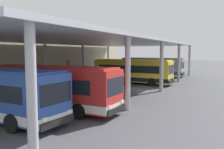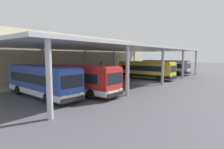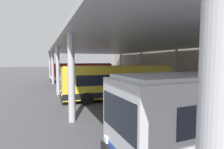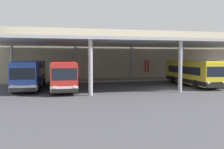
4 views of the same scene
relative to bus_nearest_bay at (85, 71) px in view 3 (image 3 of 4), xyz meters
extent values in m
plane|color=#47474C|center=(15.16, -4.05, -1.66)|extent=(200.00, 200.00, 0.00)
cube|color=#A39E93|center=(15.16, 7.70, -1.57)|extent=(42.00, 4.50, 0.18)
cube|color=#C1B293|center=(15.16, 10.95, 2.43)|extent=(48.00, 1.60, 8.17)
cube|color=silver|center=(15.16, 1.45, 3.74)|extent=(40.00, 17.00, 0.30)
cylinder|color=#B2B2B7|center=(-3.34, -6.55, 0.97)|extent=(0.40, 0.40, 5.25)
cylinder|color=#B2B2B7|center=(-3.34, 9.45, 0.97)|extent=(0.40, 0.40, 5.25)
cylinder|color=#B2B2B7|center=(5.91, -6.55, 0.97)|extent=(0.40, 0.40, 5.25)
cylinder|color=#B2B2B7|center=(5.91, 9.45, 0.97)|extent=(0.40, 0.40, 5.25)
cylinder|color=#B2B2B7|center=(15.16, -6.55, 0.97)|extent=(0.40, 0.40, 5.25)
cylinder|color=#B2B2B7|center=(15.16, 9.45, 0.97)|extent=(0.40, 0.40, 5.25)
cylinder|color=#B2B2B7|center=(24.41, -6.55, 0.97)|extent=(0.40, 0.40, 5.25)
cube|color=#284CA8|center=(0.00, 0.00, 0.04)|extent=(3.07, 10.52, 2.70)
cube|color=silver|center=(0.00, 0.00, -0.96)|extent=(3.09, 10.54, 0.50)
cube|color=black|center=(0.01, 0.15, 0.34)|extent=(3.01, 8.66, 0.90)
cube|color=black|center=(-0.29, -5.14, 0.39)|extent=(2.30, 0.25, 1.10)
cube|color=black|center=(-0.29, -5.23, -1.11)|extent=(2.46, 0.30, 0.36)
cube|color=#2A50B0|center=(0.00, 0.00, 1.45)|extent=(2.85, 10.10, 0.12)
cube|color=yellow|center=(-0.28, -5.11, 1.21)|extent=(1.75, 0.22, 0.28)
cube|color=white|center=(-1.19, -5.17, -0.76)|extent=(0.28, 0.10, 0.20)
cube|color=white|center=(0.61, -5.27, -0.76)|extent=(0.28, 0.10, 0.20)
cylinder|color=black|center=(-1.40, -3.15, -1.16)|extent=(0.34, 1.01, 1.00)
cylinder|color=black|center=(1.04, -3.29, -1.16)|extent=(0.34, 1.01, 1.00)
cylinder|color=black|center=(-1.06, 2.92, -1.16)|extent=(0.34, 1.01, 1.00)
cylinder|color=black|center=(1.38, 2.79, -1.16)|extent=(0.34, 1.01, 1.00)
cube|color=red|center=(3.47, -1.56, 0.04)|extent=(2.55, 10.41, 2.70)
cube|color=white|center=(3.47, -1.56, -0.96)|extent=(2.57, 10.43, 0.50)
cube|color=black|center=(3.47, -1.41, 0.34)|extent=(2.58, 8.54, 0.90)
cube|color=black|center=(3.50, -6.71, 0.39)|extent=(2.30, 0.13, 1.10)
cube|color=black|center=(3.50, -6.80, -1.11)|extent=(2.45, 0.17, 0.36)
cube|color=red|center=(3.47, -1.56, 1.45)|extent=(2.35, 9.99, 0.12)
cube|color=yellow|center=(3.50, -6.68, 1.21)|extent=(1.75, 0.13, 0.28)
cube|color=white|center=(2.60, -6.80, -0.76)|extent=(0.28, 0.08, 0.20)
cube|color=white|center=(4.40, -6.79, -0.76)|extent=(0.28, 0.08, 0.20)
cylinder|color=black|center=(2.26, -4.79, -1.16)|extent=(0.28, 1.00, 1.00)
cylinder|color=black|center=(4.71, -4.78, -1.16)|extent=(0.28, 1.00, 1.00)
cylinder|color=black|center=(2.23, 1.29, -1.16)|extent=(0.28, 1.00, 1.00)
cylinder|color=black|center=(4.68, 1.30, -1.16)|extent=(0.28, 1.00, 1.00)
cube|color=yellow|center=(19.65, -1.44, 0.04)|extent=(3.02, 10.51, 2.70)
cube|color=black|center=(19.65, -1.44, -0.96)|extent=(3.04, 10.53, 0.50)
cube|color=black|center=(19.66, -1.29, 0.34)|extent=(2.96, 8.64, 0.90)
cube|color=black|center=(19.39, -6.58, 0.39)|extent=(2.30, 0.23, 1.10)
cube|color=black|center=(19.39, -6.67, -1.11)|extent=(2.45, 0.28, 0.36)
cube|color=yellow|center=(19.65, -1.44, 1.45)|extent=(2.80, 10.09, 0.12)
cube|color=yellow|center=(19.39, -6.55, 1.21)|extent=(1.75, 0.21, 0.28)
cube|color=white|center=(18.49, -6.62, -0.76)|extent=(0.28, 0.09, 0.20)
cube|color=white|center=(20.29, -6.70, -0.76)|extent=(0.28, 0.09, 0.20)
cylinder|color=black|center=(18.27, -4.60, -1.16)|extent=(0.33, 1.01, 1.00)
cylinder|color=black|center=(20.71, -4.72, -1.16)|extent=(0.33, 1.01, 1.00)
cylinder|color=black|center=(18.57, 1.48, -1.16)|extent=(0.33, 1.01, 1.00)
cylinder|color=black|center=(21.02, 1.36, -1.16)|extent=(0.33, 1.01, 1.00)
cube|color=black|center=(30.17, -6.06, 0.39)|extent=(2.30, 0.14, 1.10)
cube|color=yellow|center=(30.17, -6.03, 1.21)|extent=(1.75, 0.14, 0.28)
cube|color=white|center=(29.27, -6.14, -0.76)|extent=(0.28, 0.08, 0.20)
cylinder|color=black|center=(28.92, -4.14, -1.16)|extent=(0.29, 1.00, 1.00)
cylinder|color=#B2B2B7|center=(16.82, 6.90, 0.12)|extent=(0.12, 0.12, 3.20)
cube|color=#B22323|center=(16.82, 6.88, 0.51)|extent=(0.70, 0.04, 1.80)
camera|label=1|loc=(-9.93, -13.21, 2.54)|focal=38.54mm
camera|label=2|loc=(-10.08, -17.04, 2.53)|focal=29.31mm
camera|label=3|loc=(34.83, -8.15, 1.97)|focal=28.14mm
camera|label=4|loc=(2.42, -29.60, 1.95)|focal=39.91mm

